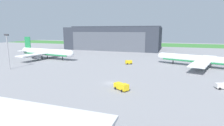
# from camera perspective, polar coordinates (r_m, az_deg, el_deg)

# --- Properties ---
(ground_plane) EXTENTS (440.00, 440.00, 0.00)m
(ground_plane) POSITION_cam_1_polar(r_m,az_deg,el_deg) (62.52, -0.33, -6.49)
(ground_plane) COLOR gray
(grass_field_strip) EXTENTS (440.00, 56.00, 0.08)m
(grass_field_strip) POSITION_cam_1_polar(r_m,az_deg,el_deg) (234.51, 14.08, 5.74)
(grass_field_strip) COLOR #387834
(grass_field_strip) RESTS_ON ground_plane
(maintenance_hangar) EXTENTS (87.39, 38.56, 21.90)m
(maintenance_hangar) POSITION_cam_1_polar(r_m,az_deg,el_deg) (173.70, 0.56, 7.94)
(maintenance_hangar) COLOR #2D333D
(maintenance_hangar) RESTS_ON ground_plane
(airliner_far_right) EXTENTS (43.54, 40.08, 12.56)m
(airliner_far_right) POSITION_cam_1_polar(r_m,az_deg,el_deg) (99.02, 26.95, 0.90)
(airliner_far_right) COLOR white
(airliner_far_right) RESTS_ON ground_plane
(airliner_far_left) EXTENTS (42.48, 38.53, 13.84)m
(airliner_far_left) POSITION_cam_1_polar(r_m,az_deg,el_deg) (121.67, -20.26, 3.21)
(airliner_far_left) COLOR white
(airliner_far_left) RESTS_ON ground_plane
(ops_van) EXTENTS (4.16, 2.96, 2.15)m
(ops_van) POSITION_cam_1_polar(r_m,az_deg,el_deg) (66.26, 31.90, -6.15)
(ops_van) COLOR silver
(ops_van) RESTS_ON ground_plane
(baggage_tug) EXTENTS (3.78, 3.32, 2.17)m
(baggage_tug) POSITION_cam_1_polar(r_m,az_deg,el_deg) (96.95, 5.34, 0.31)
(baggage_tug) COLOR yellow
(baggage_tug) RESTS_ON ground_plane
(stair_truck) EXTENTS (5.37, 4.58, 2.23)m
(stair_truck) POSITION_cam_1_polar(r_m,az_deg,el_deg) (55.41, 3.02, -7.46)
(stair_truck) COLOR yellow
(stair_truck) RESTS_ON ground_plane
(apron_light_mast) EXTENTS (2.40, 0.50, 16.51)m
(apron_light_mast) POSITION_cam_1_polar(r_m,az_deg,el_deg) (95.73, -30.37, 4.01)
(apron_light_mast) COLOR #99999E
(apron_light_mast) RESTS_ON ground_plane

